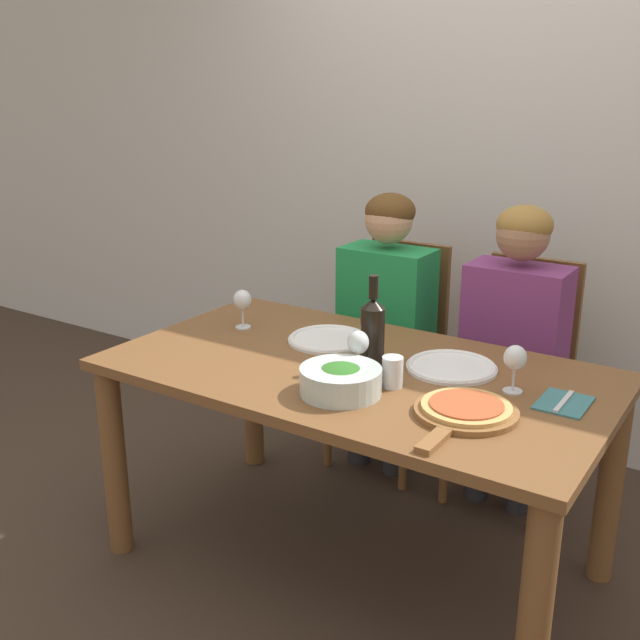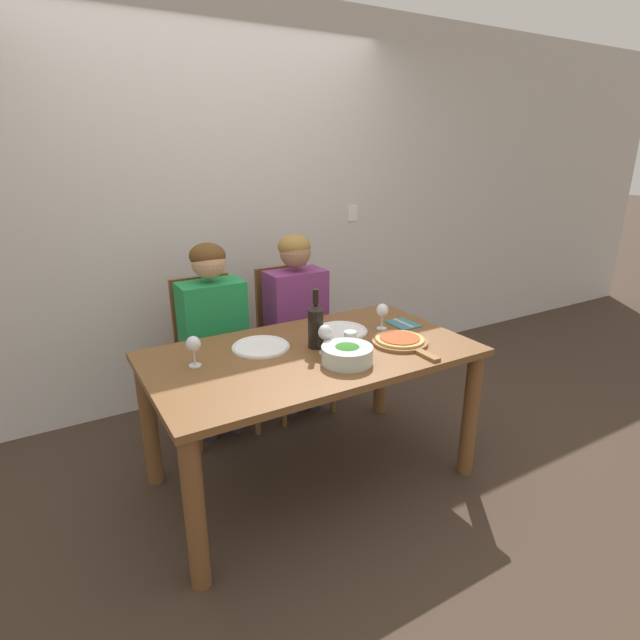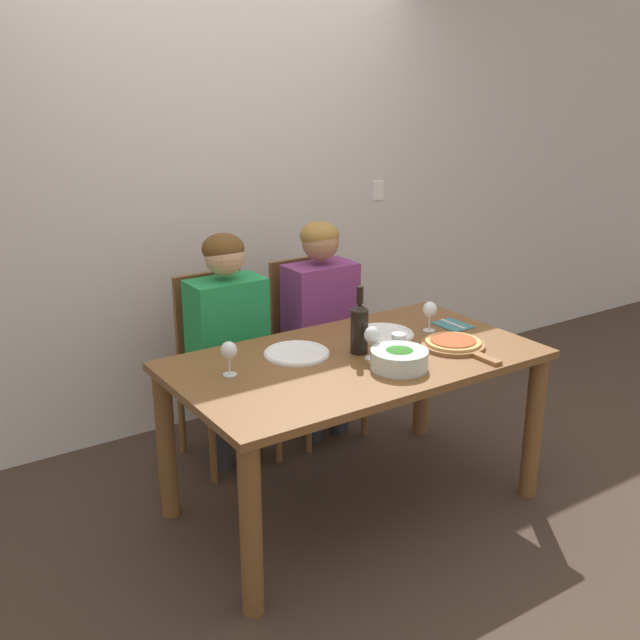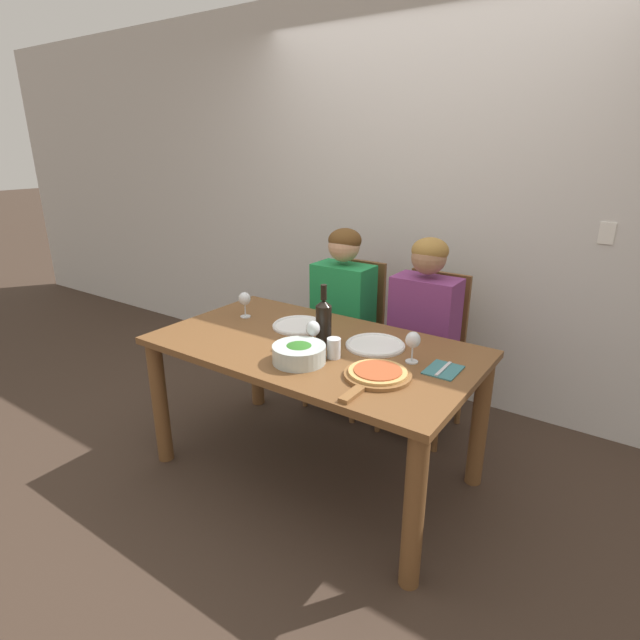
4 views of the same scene
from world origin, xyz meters
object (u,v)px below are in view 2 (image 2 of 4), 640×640
broccoli_bowl (347,354)px  wine_glass_centre (325,334)px  chair_right (290,335)px  dinner_plate_left (261,347)px  pizza_on_board (401,341)px  person_woman (214,324)px  wine_glass_left (193,346)px  chair_left (210,351)px  dinner_plate_right (341,331)px  water_tumbler (350,340)px  person_man (297,309)px  fork_on_napkin (403,324)px  wine_bottle (316,325)px  wine_glass_right (382,312)px

broccoli_bowl → wine_glass_centre: bearing=101.3°
chair_right → broccoli_bowl: bearing=-101.9°
dinner_plate_left → pizza_on_board: size_ratio=0.68×
person_woman → wine_glass_left: size_ratio=8.10×
chair_right → pizza_on_board: bearing=-80.8°
chair_left → wine_glass_centre: bearing=-70.2°
pizza_on_board → dinner_plate_right: bearing=119.8°
chair_left → wine_glass_left: chair_left is taller
person_woman → water_tumbler: bearing=-60.1°
chair_right → wine_glass_centre: size_ratio=6.51×
chair_left → person_man: bearing=-11.7°
wine_glass_centre → fork_on_napkin: 0.64m
dinner_plate_left → water_tumbler: size_ratio=3.05×
chair_right → dinner_plate_left: chair_right is taller
chair_left → person_man: size_ratio=0.80×
chair_left → pizza_on_board: (0.73, -0.98, 0.25)m
pizza_on_board → water_tumbler: 0.28m
chair_right → wine_glass_left: size_ratio=6.51×
broccoli_bowl → water_tumbler: (0.11, 0.13, 0.01)m
person_woman → wine_bottle: size_ratio=3.92×
person_woman → broccoli_bowl: (0.35, -0.92, 0.06)m
chair_right → wine_glass_centre: chair_right is taller
chair_right → wine_glass_right: bearing=-73.9°
person_man → person_woman: bearing=180.0°
person_man → broccoli_bowl: bearing=-103.3°
dinner_plate_right → person_man: bearing=88.2°
person_man → dinner_plate_left: size_ratio=4.11×
dinner_plate_left → wine_bottle: bearing=-27.3°
chair_right → dinner_plate_right: chair_right is taller
person_man → dinner_plate_left: 0.74m
dinner_plate_left → fork_on_napkin: size_ratio=1.66×
broccoli_bowl → wine_glass_right: bearing=34.3°
chair_right → pizza_on_board: (0.16, -0.98, 0.25)m
person_man → water_tumbler: bearing=-98.1°
chair_left → person_woman: size_ratio=0.80×
wine_glass_right → water_tumbler: (-0.33, -0.16, -0.06)m
water_tumbler → person_woman: bearing=119.9°
person_woman → wine_glass_centre: 0.84m
wine_bottle → wine_glass_left: wine_bottle is taller
chair_left → chair_right: 0.57m
chair_left → fork_on_napkin: bearing=-38.5°
person_man → water_tumbler: 0.80m
wine_glass_right → water_tumbler: size_ratio=1.54×
person_woman → person_man: 0.57m
wine_bottle → water_tumbler: bearing=-40.0°
wine_glass_right → water_tumbler: 0.37m
wine_glass_right → fork_on_napkin: size_ratio=0.84×
person_man → dinner_plate_left: bearing=-132.7°
dinner_plate_left → wine_glass_left: wine_glass_left is taller
person_man → pizza_on_board: bearing=-79.6°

